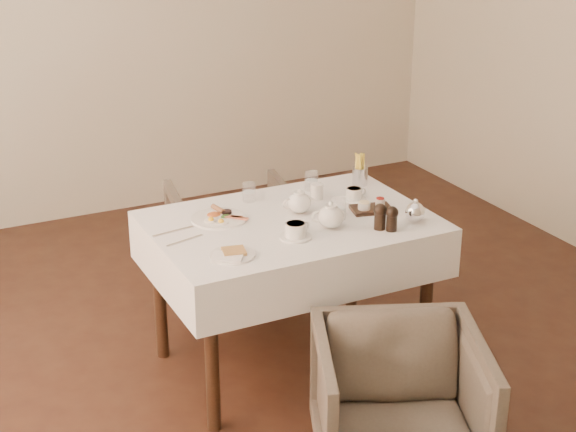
% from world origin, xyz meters
% --- Properties ---
extents(table, '(1.28, 0.88, 0.75)m').
position_xyz_m(table, '(0.00, 0.13, 0.64)').
color(table, black).
rests_on(table, ground).
extents(armchair_near, '(0.85, 0.86, 0.61)m').
position_xyz_m(armchair_near, '(0.01, -0.79, 0.30)').
color(armchair_near, '#4E4339').
rests_on(armchair_near, ground).
extents(armchair_far, '(0.77, 0.78, 0.62)m').
position_xyz_m(armchair_far, '(0.06, 0.97, 0.31)').
color(armchair_far, '#4E4339').
rests_on(armchair_far, ground).
extents(breakfast_plate, '(0.26, 0.26, 0.03)m').
position_xyz_m(breakfast_plate, '(-0.29, 0.29, 0.76)').
color(breakfast_plate, white).
rests_on(breakfast_plate, table).
extents(side_plate, '(0.21, 0.19, 0.02)m').
position_xyz_m(side_plate, '(-0.40, -0.12, 0.76)').
color(side_plate, white).
rests_on(side_plate, table).
extents(teapot_centre, '(0.16, 0.13, 0.12)m').
position_xyz_m(teapot_centre, '(0.07, 0.19, 0.82)').
color(teapot_centre, white).
rests_on(teapot_centre, table).
extents(teapot_front, '(0.19, 0.17, 0.13)m').
position_xyz_m(teapot_front, '(0.12, -0.03, 0.82)').
color(teapot_front, white).
rests_on(teapot_front, table).
extents(creamer, '(0.08, 0.08, 0.07)m').
position_xyz_m(creamer, '(0.23, 0.32, 0.79)').
color(creamer, white).
rests_on(creamer, table).
extents(teacup_near, '(0.14, 0.14, 0.07)m').
position_xyz_m(teacup_near, '(-0.07, -0.06, 0.79)').
color(teacup_near, white).
rests_on(teacup_near, table).
extents(teacup_far, '(0.12, 0.12, 0.06)m').
position_xyz_m(teacup_far, '(0.39, 0.23, 0.78)').
color(teacup_far, white).
rests_on(teacup_far, table).
extents(glass_left, '(0.07, 0.07, 0.09)m').
position_xyz_m(glass_left, '(-0.07, 0.44, 0.80)').
color(glass_left, silver).
rests_on(glass_left, table).
extents(glass_mid, '(0.08, 0.08, 0.10)m').
position_xyz_m(glass_mid, '(0.20, 0.05, 0.80)').
color(glass_mid, silver).
rests_on(glass_mid, table).
extents(glass_right, '(0.08, 0.08, 0.09)m').
position_xyz_m(glass_right, '(0.27, 0.45, 0.80)').
color(glass_right, silver).
rests_on(glass_right, table).
extents(condiment_board, '(0.21, 0.17, 0.05)m').
position_xyz_m(condiment_board, '(0.39, 0.07, 0.77)').
color(condiment_board, black).
rests_on(condiment_board, table).
extents(pepper_mill_left, '(0.07, 0.07, 0.12)m').
position_xyz_m(pepper_mill_left, '(0.31, -0.14, 0.82)').
color(pepper_mill_left, black).
rests_on(pepper_mill_left, table).
extents(pepper_mill_right, '(0.07, 0.07, 0.12)m').
position_xyz_m(pepper_mill_right, '(0.35, -0.18, 0.81)').
color(pepper_mill_right, black).
rests_on(pepper_mill_right, table).
extents(silver_pot, '(0.13, 0.12, 0.12)m').
position_xyz_m(silver_pot, '(0.49, -0.14, 0.81)').
color(silver_pot, white).
rests_on(silver_pot, table).
extents(fries_cup, '(0.08, 0.08, 0.17)m').
position_xyz_m(fries_cup, '(0.53, 0.40, 0.83)').
color(fries_cup, silver).
rests_on(fries_cup, table).
extents(cutlery_fork, '(0.20, 0.05, 0.00)m').
position_xyz_m(cutlery_fork, '(-0.53, 0.24, 0.76)').
color(cutlery_fork, silver).
rests_on(cutlery_fork, table).
extents(cutlery_knife, '(0.19, 0.06, 0.00)m').
position_xyz_m(cutlery_knife, '(-0.52, 0.13, 0.76)').
color(cutlery_knife, silver).
rests_on(cutlery_knife, table).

